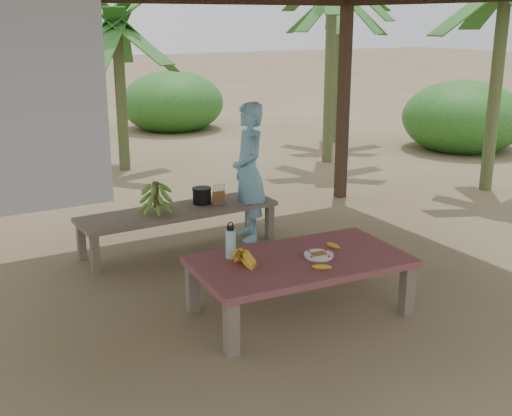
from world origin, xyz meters
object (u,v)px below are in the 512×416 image
cooking_pot (202,196)px  bench (179,214)px  work_table (300,265)px  woman (249,172)px  water_flask (231,243)px  ripe_banana_bunch (239,258)px  plate (319,255)px

cooking_pot → bench: bearing=-165.7°
work_table → woman: woman is taller
water_flask → bench: bearing=81.8°
work_table → ripe_banana_bunch: 0.57m
work_table → cooking_pot: bearing=92.3°
work_table → water_flask: water_flask is taller
woman → water_flask: bearing=-20.4°
water_flask → cooking_pot: bearing=72.6°
work_table → ripe_banana_bunch: bearing=176.1°
work_table → cooking_pot: cooking_pot is taller
plate → cooking_pot: bearing=92.4°
work_table → bench: bearing=101.2°
bench → ripe_banana_bunch: size_ratio=8.78×
work_table → cooking_pot: 2.10m
work_table → water_flask: size_ratio=5.82×
water_flask → ripe_banana_bunch: bearing=-99.4°
work_table → water_flask: 0.62m
water_flask → woman: woman is taller
work_table → plate: size_ratio=7.42×
plate → woman: size_ratio=0.16×
bench → ripe_banana_bunch: ripe_banana_bunch is taller
plate → ripe_banana_bunch: bearing=168.7°
ripe_banana_bunch → plate: size_ratio=1.01×
ripe_banana_bunch → woman: (1.11, 1.86, 0.21)m
bench → woman: bearing=-7.3°
work_table → bench: work_table is taller
water_flask → woman: 1.96m
ripe_banana_bunch → cooking_pot: bearing=73.5°
plate → water_flask: size_ratio=0.78×
bench → plate: 2.12m
work_table → ripe_banana_bunch: size_ratio=7.37×
work_table → woman: size_ratio=1.18×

